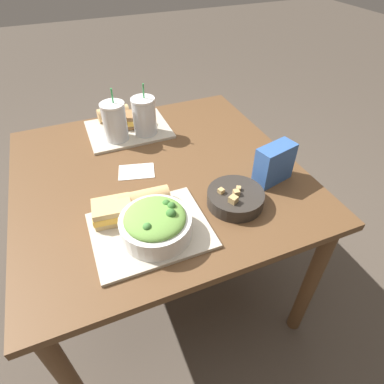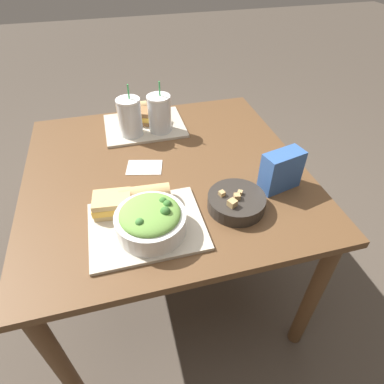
{
  "view_description": "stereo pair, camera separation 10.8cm",
  "coord_description": "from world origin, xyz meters",
  "views": [
    {
      "loc": [
        -0.26,
        -1.0,
        1.54
      ],
      "look_at": [
        0.05,
        -0.24,
        0.82
      ],
      "focal_mm": 30.0,
      "sensor_mm": 36.0,
      "label": 1
    },
    {
      "loc": [
        -0.16,
        -1.03,
        1.54
      ],
      "look_at": [
        0.05,
        -0.24,
        0.82
      ],
      "focal_mm": 30.0,
      "sensor_mm": 36.0,
      "label": 2
    }
  ],
  "objects": [
    {
      "name": "sandwich_far",
      "position": [
        0.0,
        0.37,
        0.8
      ],
      "size": [
        0.15,
        0.13,
        0.06
      ],
      "rotation": [
        0.0,
        0.0,
        -0.39
      ],
      "color": "olive",
      "rests_on": "tray_far"
    },
    {
      "name": "ground_plane",
      "position": [
        0.0,
        0.0,
        0.0
      ],
      "size": [
        12.0,
        12.0,
        0.0
      ],
      "primitive_type": "plane",
      "color": "#4C4238"
    },
    {
      "name": "sandwich_near",
      "position": [
        -0.22,
        -0.21,
        0.8
      ],
      "size": [
        0.14,
        0.11,
        0.06
      ],
      "rotation": [
        0.0,
        0.0,
        -0.11
      ],
      "color": "tan",
      "rests_on": "tray_near"
    },
    {
      "name": "drink_cup_red",
      "position": [
        0.04,
        0.29,
        0.84
      ],
      "size": [
        0.11,
        0.11,
        0.23
      ],
      "color": "silver",
      "rests_on": "tray_far"
    },
    {
      "name": "dining_table",
      "position": [
        0.0,
        0.0,
        0.65
      ],
      "size": [
        1.1,
        1.08,
        0.75
      ],
      "color": "brown",
      "rests_on": "ground_plane"
    },
    {
      "name": "tray_near",
      "position": [
        -0.12,
        -0.3,
        0.76
      ],
      "size": [
        0.37,
        0.3,
        0.01
      ],
      "color": "#BCB29E",
      "rests_on": "dining_table"
    },
    {
      "name": "baguette_far",
      "position": [
        -0.07,
        0.47,
        0.8
      ],
      "size": [
        0.15,
        0.07,
        0.06
      ],
      "rotation": [
        0.0,
        0.0,
        1.6
      ],
      "color": "tan",
      "rests_on": "tray_far"
    },
    {
      "name": "salad_bowl",
      "position": [
        -0.11,
        -0.33,
        0.81
      ],
      "size": [
        0.22,
        0.22,
        0.11
      ],
      "color": "white",
      "rests_on": "tray_near"
    },
    {
      "name": "tray_far",
      "position": [
        -0.03,
        0.35,
        0.76
      ],
      "size": [
        0.37,
        0.3,
        0.01
      ],
      "color": "#BCB29E",
      "rests_on": "dining_table"
    },
    {
      "name": "chip_bag",
      "position": [
        0.39,
        -0.22,
        0.83
      ],
      "size": [
        0.16,
        0.1,
        0.15
      ],
      "rotation": [
        0.0,
        0.0,
        0.23
      ],
      "color": "#335BA3",
      "rests_on": "dining_table"
    },
    {
      "name": "drink_cup_dark",
      "position": [
        -0.1,
        0.29,
        0.84
      ],
      "size": [
        0.11,
        0.11,
        0.24
      ],
      "color": "silver",
      "rests_on": "tray_far"
    },
    {
      "name": "napkin_folded",
      "position": [
        -0.08,
        0.03,
        0.75
      ],
      "size": [
        0.16,
        0.13,
        0.0
      ],
      "color": "white",
      "rests_on": "dining_table"
    },
    {
      "name": "baguette_near",
      "position": [
        -0.1,
        -0.19,
        0.8
      ],
      "size": [
        0.18,
        0.08,
        0.06
      ],
      "rotation": [
        0.0,
        0.0,
        1.51
      ],
      "color": "tan",
      "rests_on": "tray_near"
    },
    {
      "name": "soup_bowl",
      "position": [
        0.2,
        -0.29,
        0.78
      ],
      "size": [
        0.2,
        0.2,
        0.07
      ],
      "color": "#2D2823",
      "rests_on": "dining_table"
    }
  ]
}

